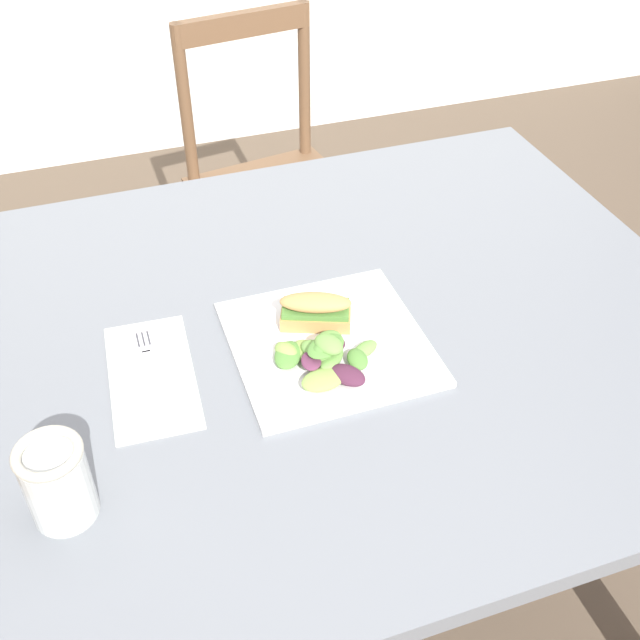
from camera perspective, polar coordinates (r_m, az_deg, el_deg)
name	(u,v)px	position (r m, az deg, el deg)	size (l,w,h in m)	color
ground_plane	(379,587)	(1.76, 4.44, -19.15)	(9.37, 9.37, 0.00)	brown
dining_table	(357,373)	(1.29, 2.78, -3.94)	(1.10, 1.00, 0.74)	slate
chair_wooden_far	(272,188)	(2.10, -3.59, 9.78)	(0.46, 0.46, 0.87)	brown
plate_lunch	(329,344)	(1.14, 0.65, -1.80)	(0.28, 0.28, 0.01)	white
sandwich_half_front	(316,310)	(1.15, -0.32, 0.74)	(0.12, 0.08, 0.06)	tan
salad_mixed_greens	(324,356)	(1.09, 0.32, -2.65)	(0.17, 0.14, 0.05)	#602D47
napkin_folded	(152,376)	(1.12, -12.39, -4.06)	(0.12, 0.24, 0.00)	silver
fork_on_napkin	(150,366)	(1.13, -12.55, -3.35)	(0.03, 0.19, 0.00)	silver
mason_jar_iced_tea	(58,485)	(0.96, -18.87, -11.51)	(0.08, 0.08, 0.11)	#C67528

